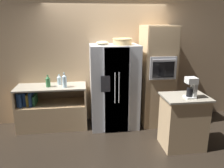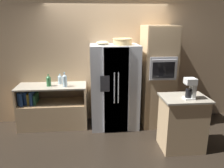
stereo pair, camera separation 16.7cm
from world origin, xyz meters
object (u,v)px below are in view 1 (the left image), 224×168
wall_oven (156,76)px  wicker_basket (122,41)px  coffee_maker (192,87)px  bottle_short (59,80)px  bottle_wide (48,81)px  fruit_bowl (102,43)px  refrigerator (114,87)px  bottle_tall (64,81)px

wall_oven → wicker_basket: wall_oven is taller
coffee_maker → bottle_short: bearing=150.7°
wall_oven → bottle_wide: bearing=179.6°
bottle_short → coffee_maker: 2.57m
wall_oven → coffee_maker: bearing=-78.6°
wall_oven → fruit_bowl: (-1.13, 0.00, 0.71)m
fruit_bowl → refrigerator: bearing=-5.3°
fruit_bowl → bottle_tall: (-0.76, -0.06, -0.72)m
wall_oven → refrigerator: bearing=-178.6°
fruit_bowl → coffee_maker: (1.35, -1.09, -0.62)m
wall_oven → bottle_short: 2.02m
refrigerator → bottle_tall: (-0.99, -0.03, 0.17)m
wicker_basket → wall_oven: bearing=5.0°
bottle_wide → coffee_maker: 2.68m
refrigerator → bottle_short: 1.14m
bottle_tall → coffee_maker: bearing=-26.1°
wicker_basket → bottle_short: size_ratio=1.79×
refrigerator → bottle_wide: (-1.32, 0.04, 0.15)m
bottle_short → coffee_maker: (2.24, -1.25, 0.13)m
refrigerator → wicker_basket: wicker_basket is taller
bottle_wide → coffee_maker: size_ratio=0.71×
refrigerator → fruit_bowl: fruit_bowl is taller
refrigerator → bottle_tall: 1.01m
bottle_tall → coffee_maker: size_ratio=0.86×
wall_oven → coffee_maker: wall_oven is taller
bottle_short → bottle_wide: (-0.20, -0.15, 0.01)m
wicker_basket → bottle_short: (-1.27, 0.23, -0.78)m
bottle_tall → bottle_short: size_ratio=1.40×
coffee_maker → bottle_tall: bearing=153.9°
coffee_maker → wall_oven: bearing=101.4°
wicker_basket → bottle_tall: wicker_basket is taller
bottle_short → bottle_wide: bottle_wide is taller
refrigerator → coffee_maker: bearing=-43.7°
bottle_short → coffee_maker: coffee_maker is taller
wall_oven → bottle_tall: 1.89m
refrigerator → bottle_wide: bearing=178.4°
refrigerator → wall_oven: wall_oven is taller
refrigerator → bottle_wide: size_ratio=7.07×
wicker_basket → coffee_maker: (0.97, -1.03, -0.65)m
wall_oven → fruit_bowl: 1.33m
fruit_bowl → bottle_tall: 1.05m
fruit_bowl → bottle_wide: bearing=179.2°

